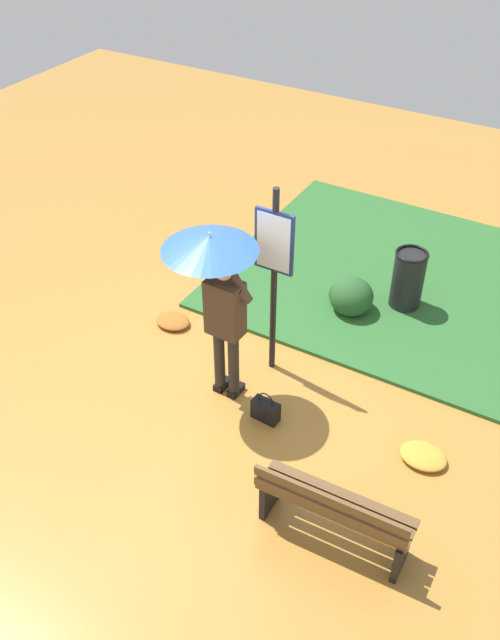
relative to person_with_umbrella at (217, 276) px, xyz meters
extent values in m
plane|color=#B27A33|center=(0.14, 0.13, -1.55)|extent=(18.00, 18.00, 0.00)
cube|color=#2D662D|center=(-1.12, -3.04, -1.53)|extent=(4.80, 4.00, 0.05)
cylinder|color=#2D2823|center=(-0.17, -0.01, -1.12)|extent=(0.12, 0.12, 0.86)
cylinder|color=#2D2823|center=(0.01, -0.01, -1.12)|extent=(0.12, 0.12, 0.86)
cube|color=black|center=(-0.17, -0.05, -1.51)|extent=(0.12, 0.22, 0.08)
cube|color=black|center=(0.01, -0.05, -1.51)|extent=(0.12, 0.22, 0.08)
cube|color=#473323|center=(-0.08, -0.01, -0.37)|extent=(0.39, 0.25, 0.64)
sphere|color=beige|center=(-0.08, -0.01, 0.09)|extent=(0.20, 0.20, 0.20)
ellipsoid|color=black|center=(-0.08, -0.01, 0.12)|extent=(0.20, 0.20, 0.15)
cylinder|color=#473323|center=(-0.29, -0.04, -0.16)|extent=(0.18, 0.13, 0.18)
cylinder|color=#473323|center=(-0.25, -0.05, -0.07)|extent=(0.24, 0.11, 0.33)
cube|color=black|center=(-0.17, -0.03, 0.07)|extent=(0.07, 0.02, 0.14)
cylinder|color=#473323|center=(0.08, -0.01, -0.13)|extent=(0.11, 0.10, 0.09)
cylinder|color=#473323|center=(0.07, 0.00, -0.04)|extent=(0.10, 0.09, 0.23)
cylinder|color=#A5A5AD|center=(0.06, 0.01, 0.27)|extent=(0.02, 0.02, 0.41)
cone|color=#264C8C|center=(0.06, 0.01, 0.37)|extent=(0.96, 0.96, 0.16)
sphere|color=#A5A5AD|center=(0.06, 0.01, 0.48)|extent=(0.02, 0.02, 0.02)
cylinder|color=black|center=(-0.30, -0.65, -0.40)|extent=(0.07, 0.07, 2.30)
cube|color=navy|center=(-0.30, -0.63, 0.15)|extent=(0.44, 0.04, 0.70)
cube|color=silver|center=(-0.30, -0.61, 0.15)|extent=(0.38, 0.01, 0.64)
cube|color=black|center=(-0.65, 0.13, -1.43)|extent=(0.31, 0.16, 0.24)
torus|color=black|center=(-0.65, 0.13, -1.27)|extent=(0.18, 0.03, 0.18)
cube|color=black|center=(-2.52, 1.09, -1.33)|extent=(0.07, 0.36, 0.44)
cube|color=black|center=(-1.24, 1.09, -1.33)|extent=(0.07, 0.36, 0.44)
cube|color=brown|center=(-1.88, 0.97, -1.09)|extent=(1.40, 0.15, 0.04)
cube|color=brown|center=(-1.88, 1.09, -1.09)|extent=(1.40, 0.15, 0.04)
cube|color=brown|center=(-1.88, 1.21, -1.09)|extent=(1.40, 0.15, 0.04)
cube|color=brown|center=(-1.88, 1.26, -0.99)|extent=(1.40, 0.09, 0.10)
cube|color=brown|center=(-1.88, 1.26, -0.85)|extent=(1.40, 0.09, 0.10)
cylinder|color=black|center=(-1.23, -2.50, -1.15)|extent=(0.40, 0.40, 0.80)
torus|color=black|center=(-1.23, -2.50, -0.74)|extent=(0.42, 0.42, 0.04)
ellipsoid|color=#285628|center=(-0.68, -2.05, -1.30)|extent=(0.55, 0.55, 0.49)
ellipsoid|color=#1E421E|center=(-0.51, -2.13, -1.39)|extent=(0.33, 0.33, 0.33)
ellipsoid|color=#A86023|center=(1.15, -0.70, -1.50)|extent=(0.45, 0.36, 0.10)
ellipsoid|color=gold|center=(-2.30, -0.17, -1.50)|extent=(0.48, 0.38, 0.11)
camera|label=1|loc=(-3.11, 4.71, 3.90)|focal=39.03mm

